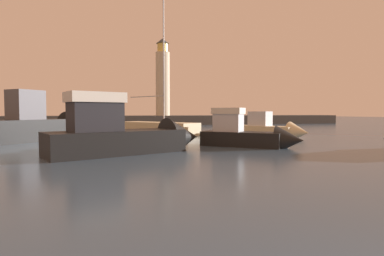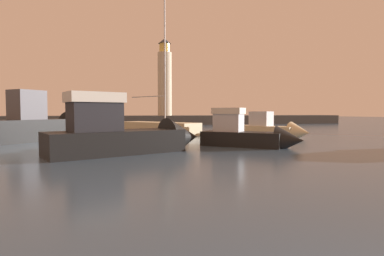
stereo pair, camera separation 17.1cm
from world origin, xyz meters
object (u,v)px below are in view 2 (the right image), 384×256
motorboat_1 (273,130)px  motorboat_5 (252,135)px  lighthouse (165,79)px  sailboat_moored (159,127)px  motorboat_3 (134,135)px  motorboat_2 (48,126)px

motorboat_1 → motorboat_5: 7.71m
motorboat_1 → lighthouse: bearing=97.3°
sailboat_moored → motorboat_5: bearing=-74.3°
motorboat_5 → motorboat_3: bearing=-174.4°
motorboat_1 → sailboat_moored: bearing=143.7°
lighthouse → motorboat_1: lighthouse is taller
lighthouse → motorboat_3: bearing=-103.3°
lighthouse → sailboat_moored: 23.06m
motorboat_3 → motorboat_5: bearing=5.6°
lighthouse → motorboat_5: bearing=-92.2°
sailboat_moored → motorboat_1: bearing=-36.3°
motorboat_3 → motorboat_5: (6.81, 0.66, -0.18)m
motorboat_1 → motorboat_3: (-11.63, -6.68, 0.25)m
motorboat_3 → sailboat_moored: size_ratio=0.58×
motorboat_2 → motorboat_5: (12.24, -8.64, -0.33)m
lighthouse → motorboat_5: 34.30m
motorboat_1 → sailboat_moored: 10.21m
motorboat_1 → motorboat_3: bearing=-150.1°
motorboat_2 → motorboat_5: 14.98m
motorboat_1 → motorboat_3: motorboat_3 is taller
motorboat_3 → motorboat_5: motorboat_3 is taller
motorboat_1 → motorboat_2: (-17.06, 2.62, 0.39)m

